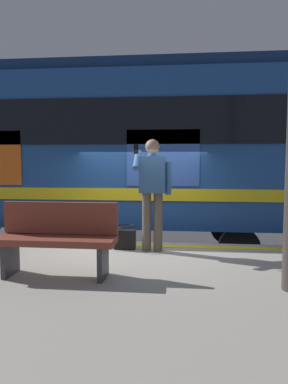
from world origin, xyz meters
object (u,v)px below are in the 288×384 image
object	(u,v)px
handbag	(125,238)
bench	(57,236)
train_carriage	(91,147)
passenger	(153,185)

from	to	relation	value
handbag	bench	world-z (taller)	bench
train_carriage	handbag	distance (m)	3.43
handbag	bench	bearing A→B (deg)	66.45
train_carriage	passenger	xyz separation A→B (m)	(-1.71, 2.86, -0.69)
passenger	handbag	world-z (taller)	passenger
train_carriage	passenger	world-z (taller)	train_carriage
train_carriage	bench	distance (m)	4.43
passenger	bench	world-z (taller)	passenger
train_carriage	bench	world-z (taller)	train_carriage
handbag	bench	xyz separation A→B (m)	(0.62, 1.42, 0.31)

